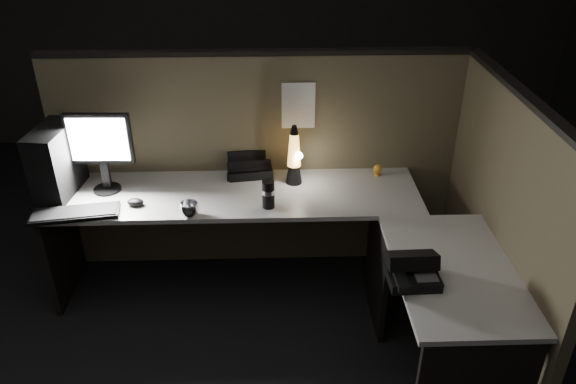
{
  "coord_description": "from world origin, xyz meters",
  "views": [
    {
      "loc": [
        0.08,
        -2.43,
        2.47
      ],
      "look_at": [
        0.18,
        0.35,
        0.87
      ],
      "focal_mm": 35.0,
      "sensor_mm": 36.0,
      "label": 1
    }
  ],
  "objects_px": {
    "monitor": "(100,145)",
    "pc_tower": "(56,161)",
    "keyboard": "(75,214)",
    "lava_lamp": "(294,159)",
    "desk_phone": "(411,270)"
  },
  "relations": [
    {
      "from": "monitor",
      "to": "pc_tower",
      "type": "bearing_deg",
      "value": -174.22
    },
    {
      "from": "pc_tower",
      "to": "keyboard",
      "type": "height_order",
      "value": "pc_tower"
    },
    {
      "from": "keyboard",
      "to": "desk_phone",
      "type": "relative_size",
      "value": 1.89
    },
    {
      "from": "monitor",
      "to": "keyboard",
      "type": "distance_m",
      "value": 0.44
    },
    {
      "from": "monitor",
      "to": "desk_phone",
      "type": "relative_size",
      "value": 1.93
    },
    {
      "from": "monitor",
      "to": "desk_phone",
      "type": "bearing_deg",
      "value": -27.45
    },
    {
      "from": "pc_tower",
      "to": "monitor",
      "type": "bearing_deg",
      "value": 10.84
    },
    {
      "from": "pc_tower",
      "to": "desk_phone",
      "type": "bearing_deg",
      "value": -18.42
    },
    {
      "from": "monitor",
      "to": "keyboard",
      "type": "height_order",
      "value": "monitor"
    },
    {
      "from": "pc_tower",
      "to": "lava_lamp",
      "type": "distance_m",
      "value": 1.45
    },
    {
      "from": "lava_lamp",
      "to": "desk_phone",
      "type": "bearing_deg",
      "value": -62.09
    },
    {
      "from": "pc_tower",
      "to": "lava_lamp",
      "type": "relative_size",
      "value": 1.08
    },
    {
      "from": "monitor",
      "to": "keyboard",
      "type": "relative_size",
      "value": 1.02
    },
    {
      "from": "lava_lamp",
      "to": "keyboard",
      "type": "bearing_deg",
      "value": -164.58
    },
    {
      "from": "desk_phone",
      "to": "monitor",
      "type": "bearing_deg",
      "value": 149.06
    }
  ]
}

